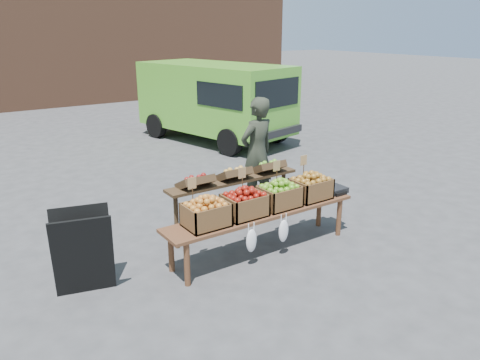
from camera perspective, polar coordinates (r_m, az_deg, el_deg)
ground at (r=5.92m, az=-6.10°, el=-10.21°), size 80.00×80.00×0.00m
delivery_van at (r=12.00m, az=-3.12°, el=9.38°), size 2.87×4.63×1.92m
vendor at (r=7.45m, az=2.08°, el=3.31°), size 0.70×0.52×1.78m
chalkboard_sign at (r=5.41m, az=-18.61°, el=-8.30°), size 0.70×0.49×0.96m
back_table at (r=6.56m, az=-0.78°, el=-2.18°), size 2.10×0.44×1.04m
display_bench at (r=6.08m, az=2.67°, el=-6.28°), size 2.70×0.56×0.57m
crate_golden_apples at (r=5.50m, az=-4.17°, el=-4.26°), size 0.50×0.40×0.28m
crate_russet_pears at (r=5.77m, az=0.55°, el=-3.09°), size 0.50×0.40×0.28m
crate_red_apples at (r=6.08m, az=4.81°, el=-2.01°), size 0.50×0.40×0.28m
crate_green_apples at (r=6.42m, az=8.63°, el=-1.04°), size 0.50×0.40×0.28m
weighing_scale at (r=6.74m, az=11.25°, el=-1.16°), size 0.34×0.30×0.08m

